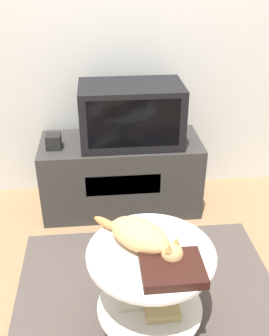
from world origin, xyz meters
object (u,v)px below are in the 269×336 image
(speaker, at_px, (54,141))
(dvd_box, at_px, (172,269))
(cat, at_px, (142,237))
(tv, at_px, (131,114))

(speaker, relative_size, dvd_box, 0.37)
(dvd_box, relative_size, cat, 0.67)
(tv, xyz_separation_m, cat, (-0.04, -1.05, -0.17))
(cat, bearing_deg, dvd_box, -14.42)
(tv, distance_m, speaker, 0.54)
(dvd_box, bearing_deg, cat, 121.29)
(speaker, bearing_deg, tv, 4.92)
(speaker, relative_size, cat, 0.25)
(tv, bearing_deg, speaker, -175.08)
(dvd_box, bearing_deg, speaker, 116.26)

